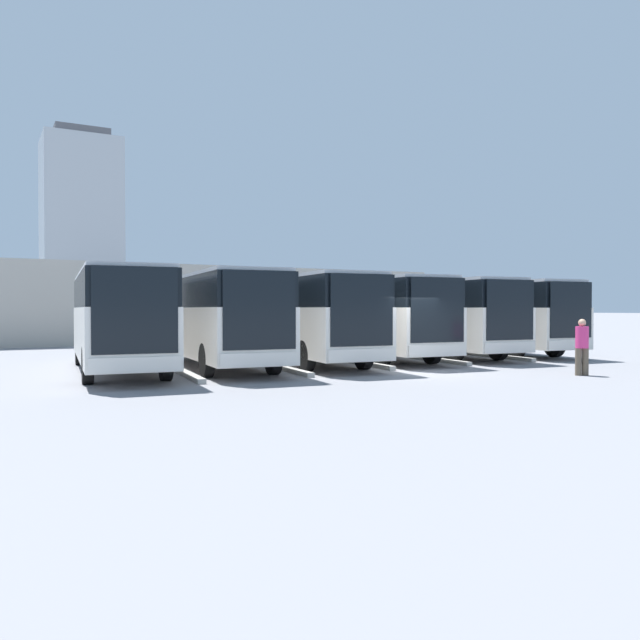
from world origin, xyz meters
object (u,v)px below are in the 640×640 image
object	(u,v)px
bus_1	(432,315)
bus_2	(368,315)
pedestrian	(582,345)
bus_0	(487,314)
bus_3	(301,316)
bus_4	(216,316)
bus_5	(117,317)

from	to	relation	value
bus_1	bus_2	bearing A→B (deg)	6.20
pedestrian	bus_0	bearing A→B (deg)	-87.96
bus_1	bus_2	distance (m)	3.46
bus_3	bus_4	xyz separation A→B (m)	(3.46, 0.08, 0.00)
bus_1	bus_4	distance (m)	10.42
bus_4	pedestrian	xyz separation A→B (m)	(-9.31, 8.16, -0.89)
bus_0	bus_4	distance (m)	13.88
bus_5	pedestrian	xyz separation A→B (m)	(-12.78, 8.11, -0.89)
bus_5	pedestrian	size ratio (longest dim) A/B	6.01
bus_3	bus_5	bearing A→B (deg)	6.25
bus_4	bus_5	xyz separation A→B (m)	(3.46, 0.04, 0.00)
bus_1	pedestrian	distance (m)	9.02
bus_0	bus_5	distance (m)	17.34
bus_4	pedestrian	bearing A→B (deg)	144.02
bus_0	bus_5	world-z (taller)	same
bus_1	bus_2	size ratio (longest dim) A/B	1.00
bus_0	bus_1	size ratio (longest dim) A/B	1.00
bus_2	bus_4	world-z (taller)	same
bus_0	bus_3	size ratio (longest dim) A/B	1.00
bus_3	bus_4	bearing A→B (deg)	6.58
bus_5	pedestrian	world-z (taller)	bus_5
bus_1	pedestrian	world-z (taller)	bus_1
bus_0	bus_3	distance (m)	10.42
bus_0	bus_4	bearing A→B (deg)	8.97
bus_4	pedestrian	distance (m)	12.41
bus_1	bus_3	bearing A→B (deg)	10.81
bus_0	bus_1	world-z (taller)	same
bus_0	bus_4	size ratio (longest dim) A/B	1.00
bus_1	bus_3	xyz separation A→B (m)	(6.93, 0.68, 0.00)
bus_2	bus_3	size ratio (longest dim) A/B	1.00
bus_4	bus_3	bearing A→B (deg)	-173.42
bus_5	pedestrian	bearing A→B (deg)	152.81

